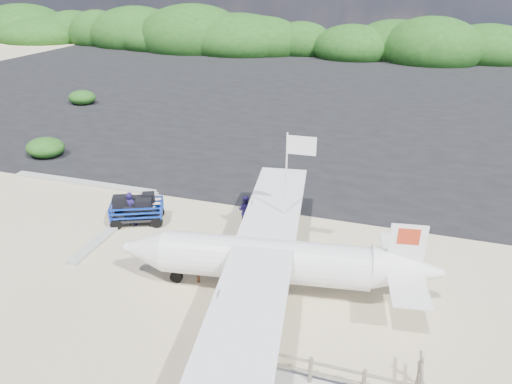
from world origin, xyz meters
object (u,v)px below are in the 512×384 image
at_px(crew_b, 245,210).
at_px(crew_c, 253,218).
at_px(signboard, 216,284).
at_px(crew_a, 131,209).
at_px(aircraft_large, 434,120).
at_px(flagpole, 284,257).
at_px(baggage_cart, 139,223).

relative_size(crew_b, crew_c, 0.84).
height_order(signboard, crew_a, crew_a).
height_order(signboard, aircraft_large, aircraft_large).
xyz_separation_m(flagpole, crew_c, (-1.77, 1.37, 0.89)).
relative_size(flagpole, crew_a, 3.26).
relative_size(baggage_cart, crew_c, 1.45).
distance_m(crew_c, aircraft_large, 23.24).
height_order(crew_a, crew_c, crew_c).
height_order(flagpole, crew_c, flagpole).
xyz_separation_m(flagpole, signboard, (-2.05, -2.55, 0.00)).
xyz_separation_m(baggage_cart, crew_c, (5.60, 0.56, 0.89)).
xyz_separation_m(crew_b, aircraft_large, (9.26, 20.72, -0.75)).
height_order(baggage_cart, crew_b, crew_b).
xyz_separation_m(crew_a, crew_c, (5.79, 0.76, 0.05)).
bearing_deg(baggage_cart, signboard, -55.46).
bearing_deg(flagpole, crew_a, 175.39).
bearing_deg(aircraft_large, crew_a, 49.06).
relative_size(signboard, crew_b, 1.04).
distance_m(flagpole, crew_c, 2.41).
distance_m(signboard, aircraft_large, 26.98).
distance_m(signboard, crew_c, 4.02).
height_order(flagpole, crew_b, flagpole).
xyz_separation_m(signboard, crew_c, (0.28, 3.91, 0.89)).
bearing_deg(crew_a, flagpole, 173.01).
bearing_deg(flagpole, signboard, -128.78).
bearing_deg(crew_c, crew_b, -57.21).
distance_m(crew_a, aircraft_large, 26.57).
bearing_deg(aircraft_large, crew_b, 57.78).
xyz_separation_m(flagpole, aircraft_large, (6.82, 22.94, 0.00)).
distance_m(baggage_cart, flagpole, 7.41).
distance_m(crew_a, crew_b, 5.37).
relative_size(signboard, aircraft_large, 0.11).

